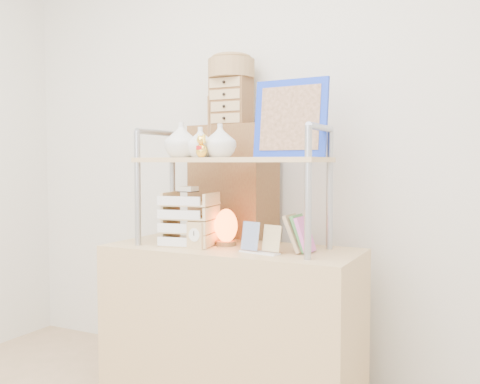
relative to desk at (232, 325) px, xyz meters
The scene contains 9 objects.
desk is the anchor object (origin of this frame).
cabinet 0.51m from the desk, 116.17° to the left, with size 0.45×0.24×1.35m, color brown.
hutch 0.83m from the desk, 164.56° to the left, with size 0.90×0.34×0.78m.
letter_tray 0.53m from the desk, behind, with size 0.27×0.26×0.28m.
salt_lamp 0.47m from the desk, 145.14° to the left, with size 0.12×0.11×0.18m.
desk_clock 0.47m from the desk, 136.22° to the right, with size 0.09×0.05×0.12m.
postcard_stand 0.47m from the desk, 26.62° to the right, with size 0.20×0.09×0.14m.
drawer_chest 1.17m from the desk, 117.60° to the left, with size 0.20×0.16×0.25m.
woven_basket 1.33m from the desk, 117.45° to the left, with size 0.25×0.25×0.10m, color olive.
Camera 1 is at (1.15, -1.02, 1.15)m, focal length 40.00 mm.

